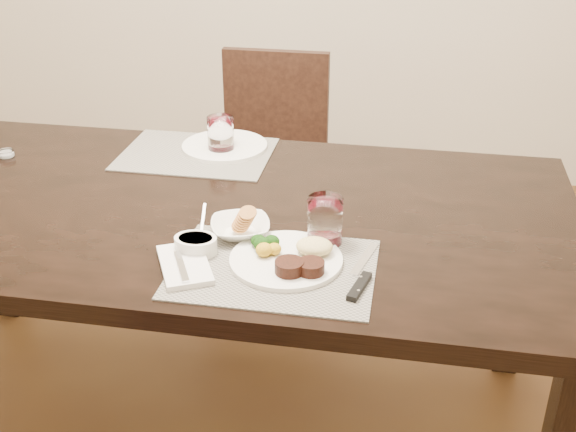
% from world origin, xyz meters
% --- Properties ---
extents(ground_plane, '(4.50, 4.50, 0.00)m').
position_xyz_m(ground_plane, '(0.00, 0.00, 0.00)').
color(ground_plane, '#422615').
rests_on(ground_plane, ground).
extents(dining_table, '(2.00, 1.00, 0.75)m').
position_xyz_m(dining_table, '(0.00, 0.00, 0.67)').
color(dining_table, black).
rests_on(dining_table, ground).
extents(chair_far, '(0.42, 0.42, 0.90)m').
position_xyz_m(chair_far, '(0.00, 0.93, 0.50)').
color(chair_far, black).
rests_on(chair_far, ground).
extents(placemat_near, '(0.46, 0.34, 0.00)m').
position_xyz_m(placemat_near, '(0.26, -0.29, 0.75)').
color(placemat_near, slate).
rests_on(placemat_near, dining_table).
extents(placemat_far, '(0.46, 0.34, 0.00)m').
position_xyz_m(placemat_far, '(-0.11, 0.33, 0.75)').
color(placemat_far, slate).
rests_on(placemat_far, dining_table).
extents(dinner_plate, '(0.26, 0.26, 0.05)m').
position_xyz_m(dinner_plate, '(0.29, -0.26, 0.77)').
color(dinner_plate, silver).
rests_on(dinner_plate, placemat_near).
extents(napkin_fork, '(0.18, 0.21, 0.02)m').
position_xyz_m(napkin_fork, '(0.06, -0.32, 0.76)').
color(napkin_fork, white).
rests_on(napkin_fork, placemat_near).
extents(steak_knife, '(0.06, 0.26, 0.01)m').
position_xyz_m(steak_knife, '(0.46, -0.31, 0.76)').
color(steak_knife, white).
rests_on(steak_knife, placemat_near).
extents(cracker_bowl, '(0.18, 0.18, 0.06)m').
position_xyz_m(cracker_bowl, '(0.15, -0.15, 0.77)').
color(cracker_bowl, silver).
rests_on(cracker_bowl, placemat_near).
extents(sauce_ramekin, '(0.10, 0.15, 0.08)m').
position_xyz_m(sauce_ramekin, '(0.06, -0.25, 0.78)').
color(sauce_ramekin, silver).
rests_on(sauce_ramekin, placemat_near).
extents(wine_glass_near, '(0.08, 0.08, 0.12)m').
position_xyz_m(wine_glass_near, '(0.35, -0.15, 0.81)').
color(wine_glass_near, white).
rests_on(wine_glass_near, placemat_near).
extents(far_plate, '(0.27, 0.27, 0.01)m').
position_xyz_m(far_plate, '(-0.04, 0.39, 0.76)').
color(far_plate, silver).
rests_on(far_plate, placemat_far).
extents(wine_glass_far, '(0.08, 0.08, 0.11)m').
position_xyz_m(wine_glass_far, '(-0.04, 0.36, 0.80)').
color(wine_glass_far, white).
rests_on(wine_glass_far, placemat_far).
extents(salt_cellar, '(0.05, 0.05, 0.02)m').
position_xyz_m(salt_cellar, '(-0.68, 0.21, 0.76)').
color(salt_cellar, white).
rests_on(salt_cellar, dining_table).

